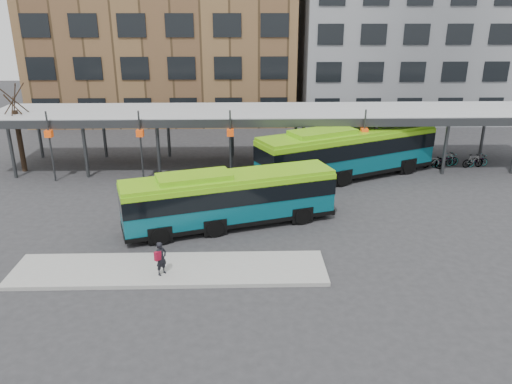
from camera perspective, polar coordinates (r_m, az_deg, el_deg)
The scene contains 10 objects.
ground at distance 25.54m, azimuth 3.49°, elevation -5.56°, with size 120.00×120.00×0.00m, color #28282B.
boarding_island at distance 22.98m, azimuth -9.81°, elevation -8.73°, with size 14.00×3.00×0.18m, color gray.
canopy at distance 36.52m, azimuth 1.81°, elevation 8.93°, with size 40.00×6.53×4.80m.
tree at distance 39.27m, azimuth -25.41°, elevation 5.57°, with size 1.64×1.64×5.60m.
building_brick at distance 55.42m, azimuth -10.30°, elevation 19.92°, with size 26.00×14.00×22.00m, color brown.
building_grey at distance 57.81m, azimuth 17.69°, elevation 18.34°, with size 24.00×14.00×20.00m, color slate.
bus_front at distance 26.62m, azimuth -3.12°, elevation -0.61°, with size 11.56×5.74×3.13m.
bus_rear at distance 34.77m, azimuth 10.41°, elevation 4.58°, with size 13.06×8.14×3.62m.
pedestrian at distance 22.14m, azimuth -10.80°, elevation -7.45°, with size 0.64×0.66×1.52m.
bike_rack at distance 39.64m, azimuth 21.06°, elevation 3.38°, with size 6.17×1.52×1.07m.
Camera 1 is at (-2.17, -22.87, 11.16)m, focal length 35.00 mm.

